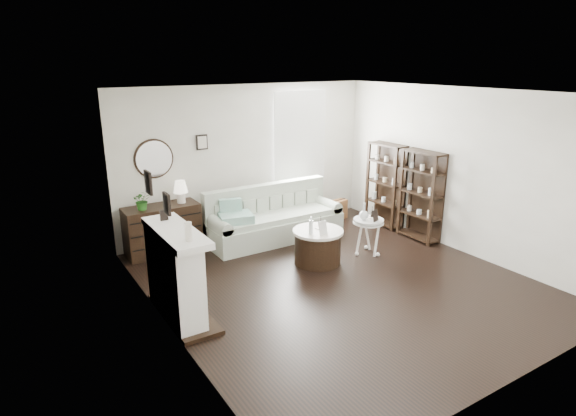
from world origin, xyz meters
TOP-DOWN VIEW (x-y plane):
  - room at (0.73, 2.70)m, footprint 5.50×5.50m
  - fireplace at (-2.32, 0.30)m, footprint 0.50×1.40m
  - shelf_unit_far at (2.33, 1.55)m, footprint 0.30×0.80m
  - shelf_unit_near at (2.33, 0.65)m, footprint 0.30×0.80m
  - sofa at (0.12, 2.08)m, footprint 2.45×0.85m
  - quilt at (-0.68, 1.95)m, footprint 0.64×0.57m
  - suitcase at (1.70, 2.30)m, footprint 0.60×0.29m
  - dresser at (-1.78, 2.47)m, footprint 1.22×0.52m
  - table_lamp at (-1.42, 2.47)m, footprint 0.30×0.30m
  - potted_plant at (-2.08, 2.42)m, footprint 0.30×0.27m
  - drum_table at (0.15, 0.72)m, footprint 0.80×0.80m
  - pedestal_table at (1.06, 0.59)m, footprint 0.51×0.51m
  - eiffel_drum at (0.24, 0.78)m, footprint 0.11×0.11m
  - bottle_drum at (-0.05, 0.63)m, footprint 0.06×0.06m
  - card_frame_drum at (0.09, 0.52)m, footprint 0.17×0.08m
  - eiffel_ped at (1.16, 0.62)m, footprint 0.11×0.11m
  - flask_ped at (0.98, 0.61)m, footprint 0.15×0.15m
  - card_frame_ped at (1.09, 0.45)m, footprint 0.15×0.09m

SIDE VIEW (x-z plane):
  - suitcase at x=1.70m, z-range 0.00..0.39m
  - drum_table at x=0.15m, z-range 0.00..0.56m
  - sofa at x=0.12m, z-range -0.16..0.79m
  - dresser at x=-1.78m, z-range 0.00..0.81m
  - fireplace at x=-2.32m, z-range -0.38..1.46m
  - pedestal_table at x=1.06m, z-range 0.25..0.86m
  - quilt at x=-0.68m, z-range 0.49..0.63m
  - eiffel_drum at x=0.24m, z-range 0.55..0.73m
  - card_frame_drum at x=0.09m, z-range 0.56..0.77m
  - bottle_drum at x=-0.05m, z-range 0.55..0.83m
  - eiffel_ped at x=1.16m, z-range 0.61..0.78m
  - card_frame_ped at x=1.09m, z-range 0.61..0.79m
  - flask_ped at x=0.98m, z-range 0.61..0.89m
  - shelf_unit_far at x=2.33m, z-range 0.00..1.60m
  - shelf_unit_near at x=2.33m, z-range 0.00..1.60m
  - potted_plant at x=-2.08m, z-range 0.81..1.13m
  - table_lamp at x=-1.42m, z-range 0.81..1.19m
  - room at x=0.73m, z-range -1.15..4.35m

